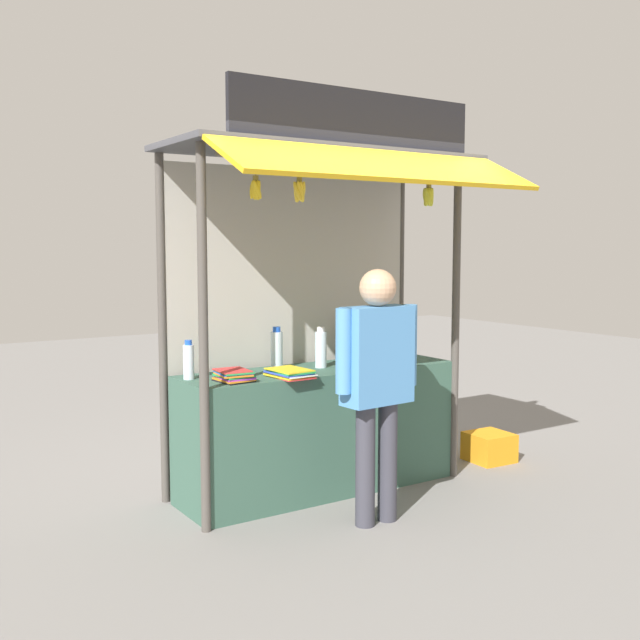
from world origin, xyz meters
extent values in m
plane|color=slate|center=(0.00, 0.00, 0.00)|extent=(20.00, 20.00, 0.00)
cube|color=#385B4C|center=(0.00, 0.00, 0.45)|extent=(2.08, 0.58, 0.89)
cylinder|color=#4C4742|center=(-1.04, -0.29, 1.19)|extent=(0.06, 0.06, 2.39)
cylinder|color=#4C4742|center=(1.04, -0.29, 1.19)|extent=(0.06, 0.06, 2.39)
cylinder|color=#4C4742|center=(-1.04, 0.37, 1.19)|extent=(0.06, 0.06, 2.39)
cylinder|color=#4C4742|center=(1.04, 0.37, 1.19)|extent=(0.06, 0.06, 2.39)
cube|color=#B7B2A8|center=(0.00, 0.37, 1.17)|extent=(2.04, 0.04, 2.34)
cube|color=#3F3F44|center=(0.00, -0.06, 2.41)|extent=(2.28, 0.86, 0.04)
cube|color=gold|center=(0.00, -0.74, 2.27)|extent=(2.24, 0.51, 0.26)
cube|color=black|center=(0.00, -0.44, 2.60)|extent=(1.87, 0.04, 0.35)
cylinder|color=#59544C|center=(0.00, -0.39, 2.31)|extent=(1.97, 0.02, 0.02)
cylinder|color=silver|center=(0.42, 0.20, 1.02)|extent=(0.08, 0.08, 0.26)
cylinder|color=red|center=(0.42, 0.20, 1.17)|extent=(0.05, 0.05, 0.03)
cylinder|color=silver|center=(0.82, 0.02, 1.02)|extent=(0.08, 0.08, 0.25)
cylinder|color=red|center=(0.82, 0.02, 1.16)|extent=(0.05, 0.05, 0.03)
cylinder|color=silver|center=(0.03, 0.03, 1.02)|extent=(0.08, 0.08, 0.26)
cylinder|color=white|center=(0.03, 0.03, 1.17)|extent=(0.05, 0.05, 0.04)
cylinder|color=silver|center=(-0.97, 0.11, 1.01)|extent=(0.07, 0.07, 0.23)
cylinder|color=blue|center=(-0.97, 0.11, 1.14)|extent=(0.05, 0.05, 0.03)
cylinder|color=silver|center=(-0.28, 0.14, 1.03)|extent=(0.09, 0.09, 0.27)
cylinder|color=blue|center=(-0.28, 0.14, 1.18)|extent=(0.06, 0.06, 0.04)
cube|color=red|center=(-0.36, -0.20, 0.90)|extent=(0.22, 0.30, 0.01)
cube|color=yellow|center=(-0.37, -0.19, 0.91)|extent=(0.25, 0.32, 0.01)
cube|color=white|center=(-0.36, -0.20, 0.92)|extent=(0.23, 0.30, 0.01)
cube|color=blue|center=(-0.37, -0.19, 0.92)|extent=(0.24, 0.31, 0.01)
cube|color=green|center=(-0.36, -0.20, 0.94)|extent=(0.22, 0.29, 0.01)
cube|color=yellow|center=(-0.37, -0.20, 0.95)|extent=(0.24, 0.31, 0.01)
cube|color=black|center=(-0.76, -0.13, 0.90)|extent=(0.22, 0.25, 0.01)
cube|color=orange|center=(-0.76, -0.13, 0.91)|extent=(0.21, 0.24, 0.01)
cube|color=purple|center=(-0.75, -0.13, 0.92)|extent=(0.21, 0.24, 0.01)
cube|color=green|center=(-0.75, -0.13, 0.93)|extent=(0.21, 0.24, 0.01)
cube|color=orange|center=(-0.77, -0.14, 0.94)|extent=(0.22, 0.25, 0.01)
cube|color=blue|center=(-0.76, -0.13, 0.95)|extent=(0.22, 0.25, 0.01)
cube|color=green|center=(-0.76, -0.14, 0.96)|extent=(0.21, 0.25, 0.01)
cube|color=red|center=(-0.76, -0.13, 0.97)|extent=(0.21, 0.25, 0.01)
cylinder|color=#332D23|center=(0.67, -0.39, 2.25)|extent=(0.01, 0.01, 0.08)
cylinder|color=olive|center=(0.67, -0.39, 2.19)|extent=(0.04, 0.04, 0.04)
ellipsoid|color=#D3DA38|center=(0.68, -0.39, 2.12)|extent=(0.04, 0.07, 0.14)
ellipsoid|color=#D3DA38|center=(0.68, -0.38, 2.12)|extent=(0.06, 0.07, 0.14)
ellipsoid|color=#D3DA38|center=(0.67, -0.37, 2.12)|extent=(0.07, 0.04, 0.14)
ellipsoid|color=#D3DA38|center=(0.66, -0.38, 2.12)|extent=(0.06, 0.05, 0.14)
ellipsoid|color=#D3DA38|center=(0.64, -0.38, 2.12)|extent=(0.06, 0.08, 0.14)
ellipsoid|color=#D3DA38|center=(0.65, -0.40, 2.12)|extent=(0.04, 0.07, 0.14)
ellipsoid|color=#D3DA38|center=(0.65, -0.41, 2.12)|extent=(0.07, 0.06, 0.14)
ellipsoid|color=#D3DA38|center=(0.67, -0.41, 2.12)|extent=(0.07, 0.04, 0.14)
ellipsoid|color=#D3DA38|center=(0.68, -0.40, 2.12)|extent=(0.06, 0.06, 0.14)
cylinder|color=#332D23|center=(-0.41, -0.39, 2.25)|extent=(0.01, 0.01, 0.09)
cylinder|color=olive|center=(-0.41, -0.39, 2.19)|extent=(0.04, 0.04, 0.04)
ellipsoid|color=yellow|center=(-0.39, -0.39, 2.11)|extent=(0.04, 0.08, 0.14)
ellipsoid|color=yellow|center=(-0.40, -0.38, 2.11)|extent=(0.06, 0.05, 0.14)
ellipsoid|color=yellow|center=(-0.42, -0.38, 2.11)|extent=(0.06, 0.05, 0.14)
ellipsoid|color=yellow|center=(-0.43, -0.38, 2.11)|extent=(0.05, 0.07, 0.14)
ellipsoid|color=yellow|center=(-0.43, -0.40, 2.11)|extent=(0.06, 0.08, 0.14)
ellipsoid|color=yellow|center=(-0.41, -0.41, 2.11)|extent=(0.07, 0.04, 0.14)
ellipsoid|color=yellow|center=(-0.40, -0.40, 2.11)|extent=(0.06, 0.05, 0.14)
cylinder|color=#332D23|center=(-0.72, -0.39, 2.25)|extent=(0.01, 0.01, 0.10)
cylinder|color=olive|center=(-0.72, -0.39, 2.18)|extent=(0.04, 0.04, 0.04)
ellipsoid|color=yellow|center=(-0.71, -0.39, 2.11)|extent=(0.03, 0.06, 0.12)
ellipsoid|color=yellow|center=(-0.71, -0.38, 2.11)|extent=(0.06, 0.06, 0.13)
ellipsoid|color=yellow|center=(-0.72, -0.37, 2.11)|extent=(0.07, 0.04, 0.12)
ellipsoid|color=yellow|center=(-0.74, -0.38, 2.11)|extent=(0.06, 0.06, 0.13)
ellipsoid|color=yellow|center=(-0.74, -0.39, 2.11)|extent=(0.03, 0.06, 0.12)
ellipsoid|color=yellow|center=(-0.73, -0.40, 2.11)|extent=(0.05, 0.05, 0.13)
ellipsoid|color=yellow|center=(-0.73, -0.41, 2.11)|extent=(0.07, 0.03, 0.12)
ellipsoid|color=yellow|center=(-0.71, -0.40, 2.11)|extent=(0.05, 0.05, 0.13)
cylinder|color=#383842|center=(-0.15, -0.76, 0.39)|extent=(0.12, 0.12, 0.78)
cylinder|color=#383842|center=(0.02, -0.76, 0.39)|extent=(0.12, 0.12, 0.78)
cube|color=#4C8CCC|center=(-0.06, -0.76, 1.09)|extent=(0.48, 0.23, 0.62)
cylinder|color=#4C8CCC|center=(-0.32, -0.76, 1.13)|extent=(0.10, 0.10, 0.52)
cylinder|color=#4C8CCC|center=(0.19, -0.76, 1.13)|extent=(0.10, 0.10, 0.52)
sphere|color=tan|center=(-0.06, -0.76, 1.51)|extent=(0.23, 0.23, 0.23)
cube|color=orange|center=(1.57, -0.16, 0.12)|extent=(0.35, 0.35, 0.23)
camera|label=1|loc=(-2.94, -4.49, 1.77)|focal=42.42mm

